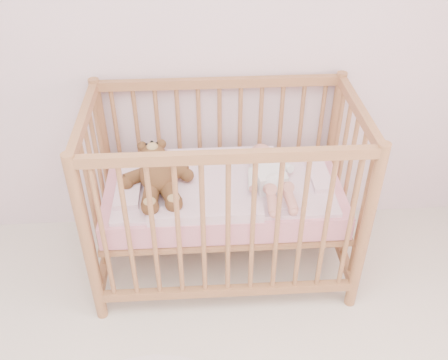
{
  "coord_description": "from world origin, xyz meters",
  "views": [
    {
      "loc": [
        0.17,
        -0.45,
        2.1
      ],
      "look_at": [
        0.3,
        1.55,
        0.62
      ],
      "focal_mm": 40.0,
      "sensor_mm": 36.0,
      "label": 1
    }
  ],
  "objects": [
    {
      "name": "baby",
      "position": [
        0.53,
        1.58,
        0.64
      ],
      "size": [
        0.34,
        0.59,
        0.13
      ],
      "primitive_type": null,
      "rotation": [
        0.0,
        0.0,
        0.13
      ],
      "color": "white",
      "rests_on": "blanket"
    },
    {
      "name": "teddy_bear",
      "position": [
        -0.04,
        1.58,
        0.65
      ],
      "size": [
        0.47,
        0.6,
        0.15
      ],
      "primitive_type": null,
      "rotation": [
        0.0,
        0.0,
        0.15
      ],
      "color": "brown",
      "rests_on": "blanket"
    },
    {
      "name": "crib",
      "position": [
        0.3,
        1.6,
        0.5
      ],
      "size": [
        1.36,
        0.76,
        1.0
      ],
      "primitive_type": null,
      "color": "#AD7049",
      "rests_on": "floor"
    },
    {
      "name": "blanket",
      "position": [
        0.3,
        1.6,
        0.56
      ],
      "size": [
        1.1,
        0.58,
        0.06
      ],
      "primitive_type": null,
      "color": "#F4A8C5",
      "rests_on": "mattress"
    },
    {
      "name": "wall_back",
      "position": [
        0.0,
        2.0,
        1.35
      ],
      "size": [
        4.0,
        0.02,
        2.7
      ],
      "primitive_type": "cube",
      "color": "silver",
      "rests_on": "floor"
    },
    {
      "name": "mattress",
      "position": [
        0.3,
        1.6,
        0.49
      ],
      "size": [
        1.22,
        0.62,
        0.13
      ],
      "primitive_type": "cube",
      "color": "pink",
      "rests_on": "crib"
    }
  ]
}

